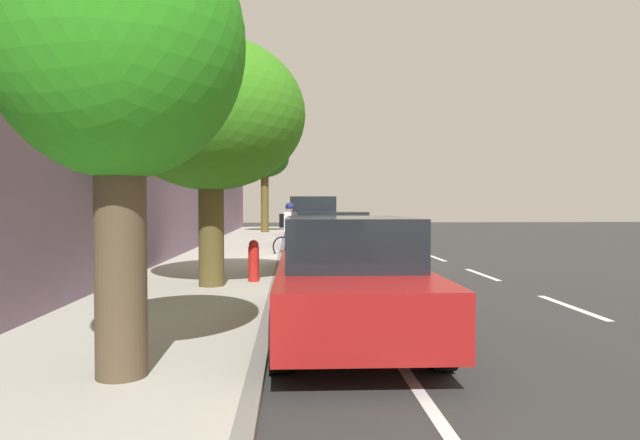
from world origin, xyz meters
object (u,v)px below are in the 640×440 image
(street_tree_mid_block, at_px, (211,116))
(fire_hydrant, at_px, (254,260))
(parked_pickup_dark_blue_nearest, at_px, (307,220))
(cyclist_with_backpack, at_px, (289,224))
(street_tree_near_cyclist, at_px, (265,160))
(bicycle_at_curb, at_px, (296,247))
(street_tree_far_end, at_px, (119,49))
(parked_suv_black_second, at_px, (313,222))
(parked_sedan_red_far, at_px, (349,278))
(parked_sedan_tan_mid, at_px, (328,244))

(street_tree_mid_block, height_order, fire_hydrant, street_tree_mid_block)
(street_tree_mid_block, relative_size, fire_hydrant, 5.60)
(parked_pickup_dark_blue_nearest, distance_m, cyclist_with_backpack, 10.44)
(parked_pickup_dark_blue_nearest, relative_size, street_tree_near_cyclist, 1.01)
(bicycle_at_curb, relative_size, street_tree_far_end, 0.36)
(street_tree_near_cyclist, bearing_deg, parked_suv_black_second, 103.10)
(parked_suv_black_second, relative_size, street_tree_mid_block, 1.01)
(street_tree_mid_block, bearing_deg, parked_sedan_red_far, 121.37)
(street_tree_mid_block, relative_size, street_tree_far_end, 1.12)
(parked_pickup_dark_blue_nearest, xyz_separation_m, cyclist_with_backpack, (0.89, 10.40, 0.17))
(fire_hydrant, bearing_deg, parked_suv_black_second, -99.00)
(bicycle_at_curb, height_order, cyclist_with_backpack, cyclist_with_backpack)
(parked_suv_black_second, height_order, parked_sedan_tan_mid, parked_suv_black_second)
(parked_pickup_dark_blue_nearest, distance_m, parked_suv_black_second, 6.64)
(parked_sedan_tan_mid, xyz_separation_m, parked_sedan_red_far, (0.13, 5.93, 0.00))
(parked_pickup_dark_blue_nearest, height_order, street_tree_mid_block, street_tree_mid_block)
(parked_pickup_dark_blue_nearest, xyz_separation_m, fire_hydrant, (1.56, 16.76, -0.34))
(parked_suv_black_second, distance_m, cyclist_with_backpack, 3.88)
(street_tree_mid_block, bearing_deg, street_tree_far_end, 90.00)
(street_tree_far_end, bearing_deg, street_tree_near_cyclist, -90.00)
(parked_sedan_tan_mid, bearing_deg, parked_pickup_dark_blue_nearest, -89.82)
(parked_sedan_tan_mid, relative_size, street_tree_mid_block, 0.96)
(street_tree_far_end, bearing_deg, street_tree_mid_block, -90.00)
(parked_sedan_tan_mid, xyz_separation_m, street_tree_mid_block, (2.37, 2.26, 2.61))
(parked_sedan_tan_mid, bearing_deg, parked_sedan_red_far, 88.77)
(parked_suv_black_second, relative_size, parked_sedan_red_far, 1.08)
(bicycle_at_curb, bearing_deg, parked_pickup_dark_blue_nearest, -93.49)
(bicycle_at_curb, distance_m, street_tree_far_end, 12.37)
(parked_pickup_dark_blue_nearest, xyz_separation_m, street_tree_near_cyclist, (2.32, -3.53, 3.38))
(parked_suv_black_second, height_order, fire_hydrant, parked_suv_black_second)
(street_tree_mid_block, bearing_deg, parked_sedan_tan_mid, -136.28)
(street_tree_far_end, relative_size, fire_hydrant, 5.00)
(parked_sedan_tan_mid, height_order, parked_sedan_red_far, same)
(parked_pickup_dark_blue_nearest, distance_m, fire_hydrant, 16.83)
(parked_sedan_red_far, bearing_deg, street_tree_far_end, 39.29)
(bicycle_at_curb, distance_m, street_tree_near_cyclist, 15.00)
(street_tree_near_cyclist, distance_m, street_tree_mid_block, 20.86)
(bicycle_at_curb, xyz_separation_m, fire_hydrant, (0.89, 5.90, 0.19))
(bicycle_at_curb, bearing_deg, parked_suv_black_second, -99.52)
(fire_hydrant, bearing_deg, street_tree_far_end, 82.84)
(parked_suv_black_second, relative_size, parked_sedan_tan_mid, 1.06)
(bicycle_at_curb, bearing_deg, fire_hydrant, 81.37)
(parked_pickup_dark_blue_nearest, bearing_deg, parked_sedan_tan_mid, 90.18)
(parked_pickup_dark_blue_nearest, distance_m, parked_sedan_red_far, 20.99)
(cyclist_with_backpack, relative_size, street_tree_mid_block, 0.37)
(street_tree_near_cyclist, bearing_deg, fire_hydrant, 92.15)
(street_tree_far_end, height_order, fire_hydrant, street_tree_far_end)
(parked_pickup_dark_blue_nearest, xyz_separation_m, parked_sedan_red_far, (0.08, 20.99, -0.15))
(parked_suv_black_second, relative_size, fire_hydrant, 5.68)
(parked_sedan_red_far, xyz_separation_m, cyclist_with_backpack, (0.80, -10.59, 0.32))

